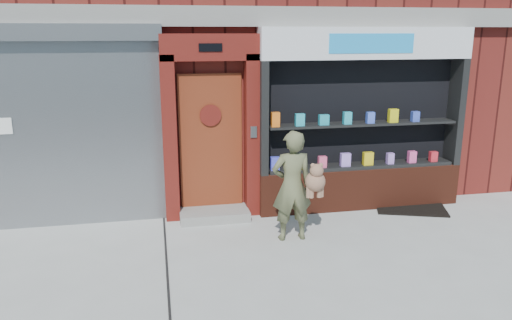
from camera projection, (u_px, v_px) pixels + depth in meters
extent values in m
plane|color=#9E9E99|center=(286.00, 261.00, 6.56)|extent=(80.00, 80.00, 0.00)
cube|color=gray|center=(257.00, 16.00, 7.60)|extent=(12.00, 0.16, 0.30)
cube|color=gray|center=(61.00, 137.00, 7.48)|extent=(3.00, 0.10, 2.80)
cube|color=slate|center=(50.00, 32.00, 7.04)|extent=(3.10, 0.30, 0.24)
cube|color=white|center=(1.00, 126.00, 7.21)|extent=(0.30, 0.01, 0.24)
cube|color=#5C140F|center=(170.00, 140.00, 7.74)|extent=(0.22, 0.28, 2.60)
cube|color=#5C140F|center=(252.00, 136.00, 7.98)|extent=(0.22, 0.28, 2.60)
cube|color=#5C140F|center=(209.00, 47.00, 7.51)|extent=(1.50, 0.28, 0.40)
cube|color=black|center=(211.00, 47.00, 7.37)|extent=(0.35, 0.01, 0.12)
cube|color=maroon|center=(211.00, 143.00, 7.99)|extent=(1.00, 0.06, 2.20)
cylinder|color=black|center=(210.00, 115.00, 7.84)|extent=(0.28, 0.02, 0.28)
cylinder|color=#5C140F|center=(211.00, 115.00, 7.83)|extent=(0.34, 0.02, 0.34)
cube|color=gray|center=(214.00, 215.00, 8.02)|extent=(1.10, 0.55, 0.15)
cube|color=slate|center=(254.00, 132.00, 7.82)|extent=(0.10, 0.02, 0.18)
cube|color=#562114|center=(359.00, 187.00, 8.52)|extent=(3.50, 0.40, 0.70)
cube|color=black|center=(263.00, 118.00, 7.88)|extent=(0.12, 0.40, 1.80)
cube|color=black|center=(455.00, 112.00, 8.53)|extent=(0.12, 0.40, 1.80)
cube|color=black|center=(358.00, 113.00, 8.38)|extent=(3.30, 0.03, 1.80)
cube|color=black|center=(360.00, 166.00, 8.42)|extent=(3.20, 0.36, 0.06)
cube|color=black|center=(362.00, 124.00, 8.24)|extent=(3.20, 0.36, 0.04)
cube|color=white|center=(367.00, 43.00, 7.92)|extent=(3.50, 0.40, 0.50)
cube|color=#1B85CB|center=(372.00, 43.00, 7.72)|extent=(1.40, 0.01, 0.30)
cube|color=#444AEA|center=(275.00, 164.00, 8.03)|extent=(0.14, 0.09, 0.21)
cube|color=yellow|center=(299.00, 163.00, 8.11)|extent=(0.17, 0.09, 0.20)
cube|color=#EE4F7C|center=(322.00, 162.00, 8.18)|extent=(0.13, 0.09, 0.19)
cube|color=#AF82EB|center=(345.00, 160.00, 8.26)|extent=(0.16, 0.09, 0.22)
cube|color=yellow|center=(368.00, 159.00, 8.33)|extent=(0.17, 0.09, 0.22)
cube|color=#A778D8|center=(390.00, 158.00, 8.41)|extent=(0.11, 0.09, 0.18)
cube|color=#EC4E98|center=(412.00, 157.00, 8.49)|extent=(0.13, 0.09, 0.20)
cube|color=red|center=(433.00, 156.00, 8.57)|extent=(0.13, 0.09, 0.17)
cube|color=orange|center=(275.00, 120.00, 7.85)|extent=(0.13, 0.09, 0.23)
cube|color=#27ACC4|center=(300.00, 120.00, 7.93)|extent=(0.14, 0.09, 0.19)
cube|color=teal|center=(324.00, 120.00, 8.01)|extent=(0.16, 0.09, 0.17)
cube|color=#26A9C1|center=(347.00, 118.00, 8.08)|extent=(0.13, 0.09, 0.20)
cube|color=#4364E6|center=(370.00, 118.00, 8.16)|extent=(0.12, 0.09, 0.18)
cube|color=yellow|center=(393.00, 116.00, 8.23)|extent=(0.15, 0.09, 0.22)
cube|color=blue|center=(415.00, 116.00, 8.31)|extent=(0.12, 0.09, 0.17)
imported|color=#5D603F|center=(292.00, 186.00, 7.08)|extent=(0.59, 0.39, 1.61)
sphere|color=#895D44|center=(315.00, 182.00, 6.97)|extent=(0.29, 0.29, 0.29)
sphere|color=#895D44|center=(317.00, 171.00, 6.88)|extent=(0.19, 0.19, 0.19)
sphere|color=#895D44|center=(313.00, 166.00, 6.85)|extent=(0.07, 0.07, 0.07)
sphere|color=#895D44|center=(321.00, 165.00, 6.87)|extent=(0.07, 0.07, 0.07)
cylinder|color=#895D44|center=(308.00, 192.00, 6.99)|extent=(0.07, 0.07, 0.17)
cylinder|color=#895D44|center=(321.00, 191.00, 7.02)|extent=(0.07, 0.07, 0.17)
cylinder|color=#895D44|center=(311.00, 192.00, 6.98)|extent=(0.07, 0.07, 0.17)
cylinder|color=#895D44|center=(319.00, 191.00, 7.00)|extent=(0.07, 0.07, 0.17)
cube|color=black|center=(410.00, 207.00, 8.53)|extent=(1.34, 1.13, 0.03)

